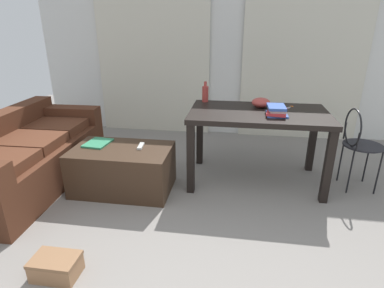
{
  "coord_description": "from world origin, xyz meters",
  "views": [
    {
      "loc": [
        0.21,
        -1.16,
        1.57
      ],
      "look_at": [
        -0.24,
        1.78,
        0.41
      ],
      "focal_mm": 29.36,
      "sensor_mm": 36.0,
      "label": 1
    }
  ],
  "objects": [
    {
      "name": "tv_remote_primary",
      "position": [
        -0.71,
        1.57,
        0.45
      ],
      "size": [
        0.06,
        0.16,
        0.02
      ],
      "primitive_type": "cube",
      "rotation": [
        0.0,
        0.0,
        0.09
      ],
      "color": "#B7B7B2",
      "rests_on": "coffee_table"
    },
    {
      "name": "bowl",
      "position": [
        0.43,
        2.06,
        0.8
      ],
      "size": [
        0.19,
        0.19,
        0.1
      ],
      "primitive_type": "ellipsoid",
      "color": "#9E3833",
      "rests_on": "craft_table"
    },
    {
      "name": "craft_table",
      "position": [
        0.41,
        1.89,
        0.65
      ],
      "size": [
        1.35,
        0.79,
        0.75
      ],
      "color": "black",
      "rests_on": "ground"
    },
    {
      "name": "coffee_table",
      "position": [
        -0.88,
        1.5,
        0.22
      ],
      "size": [
        0.95,
        0.58,
        0.44
      ],
      "color": "#382619",
      "rests_on": "ground"
    },
    {
      "name": "shoebox",
      "position": [
        -0.92,
        0.32,
        0.07
      ],
      "size": [
        0.3,
        0.2,
        0.14
      ],
      "color": "#996B47",
      "rests_on": "ground"
    },
    {
      "name": "couch",
      "position": [
        -1.9,
        1.46,
        0.3
      ],
      "size": [
        0.88,
        1.87,
        0.71
      ],
      "color": "#4C2819",
      "rests_on": "ground"
    },
    {
      "name": "bottle_near",
      "position": [
        -0.16,
        2.21,
        0.84
      ],
      "size": [
        0.07,
        0.07,
        0.22
      ],
      "color": "#99332D",
      "rests_on": "craft_table"
    },
    {
      "name": "wire_chair",
      "position": [
        1.36,
        1.88,
        0.52
      ],
      "size": [
        0.37,
        0.38,
        0.82
      ],
      "color": "black",
      "rests_on": "ground"
    },
    {
      "name": "scissors",
      "position": [
        0.74,
        2.11,
        0.76
      ],
      "size": [
        0.08,
        0.1,
        0.0
      ],
      "color": "#9EA0A5",
      "rests_on": "craft_table"
    },
    {
      "name": "book_stack",
      "position": [
        0.57,
        1.79,
        0.79
      ],
      "size": [
        0.22,
        0.3,
        0.09
      ],
      "color": "#33519E",
      "rests_on": "craft_table"
    },
    {
      "name": "curtains",
      "position": [
        0.0,
        3.35,
        1.18
      ],
      "size": [
        3.71,
        0.03,
        2.35
      ],
      "color": "beige",
      "rests_on": "ground"
    },
    {
      "name": "ground_plane",
      "position": [
        0.0,
        1.32,
        0.0
      ],
      "size": [
        8.25,
        8.25,
        0.0
      ],
      "primitive_type": "plane",
      "color": "gray"
    },
    {
      "name": "wall_back",
      "position": [
        0.0,
        3.44,
        1.28
      ],
      "size": [
        5.43,
        0.1,
        2.56
      ],
      "primitive_type": "cube",
      "color": "silver",
      "rests_on": "ground"
    },
    {
      "name": "magazine",
      "position": [
        -1.16,
        1.59,
        0.44
      ],
      "size": [
        0.24,
        0.29,
        0.02
      ],
      "primitive_type": "cube",
      "rotation": [
        0.0,
        0.0,
        -0.1
      ],
      "color": "#2D7F56",
      "rests_on": "coffee_table"
    }
  ]
}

